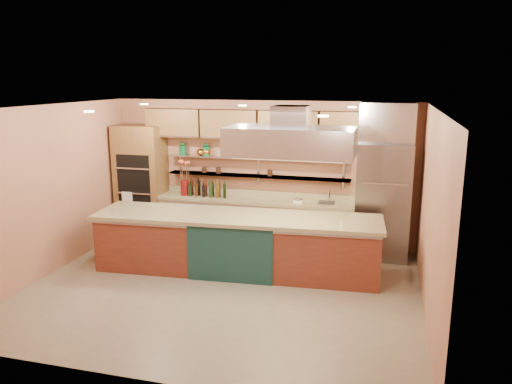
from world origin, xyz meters
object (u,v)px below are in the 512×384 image
(flower_vase, at_px, (185,188))
(kitchen_scale, at_px, (298,200))
(island, at_px, (237,243))
(green_canister, at_px, (232,151))
(refrigerator, at_px, (383,201))
(copper_kettle, at_px, (201,152))

(flower_vase, distance_m, kitchen_scale, 2.29)
(flower_vase, bearing_deg, kitchen_scale, 0.00)
(island, xyz_separation_m, green_canister, (-0.57, 1.57, 1.32))
(island, distance_m, kitchen_scale, 1.64)
(refrigerator, xyz_separation_m, island, (-2.35, -1.34, -0.56))
(kitchen_scale, xyz_separation_m, green_canister, (-1.38, 0.22, 0.84))
(island, height_order, kitchen_scale, kitchen_scale)
(flower_vase, xyz_separation_m, green_canister, (0.91, 0.22, 0.73))
(refrigerator, xyz_separation_m, copper_kettle, (-3.57, 0.23, 0.73))
(refrigerator, relative_size, green_canister, 10.47)
(kitchen_scale, bearing_deg, green_canister, 161.17)
(kitchen_scale, bearing_deg, island, -130.48)
(flower_vase, bearing_deg, copper_kettle, 39.26)
(island, xyz_separation_m, copper_kettle, (-1.22, 1.57, 1.29))
(kitchen_scale, bearing_deg, flower_vase, 170.25)
(refrigerator, distance_m, flower_vase, 3.83)
(refrigerator, bearing_deg, flower_vase, 179.85)
(flower_vase, distance_m, green_canister, 1.19)
(refrigerator, height_order, copper_kettle, refrigerator)
(kitchen_scale, relative_size, green_canister, 0.85)
(green_canister, bearing_deg, copper_kettle, 180.00)
(kitchen_scale, xyz_separation_m, copper_kettle, (-2.02, 0.22, 0.80))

